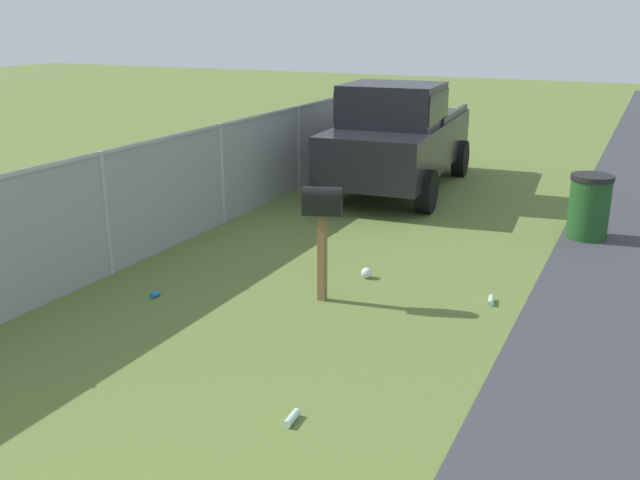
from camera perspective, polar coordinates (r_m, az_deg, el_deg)
The scene contains 8 objects.
mailbox at distance 7.99m, azimuth 0.19°, elevation 2.39°, with size 0.34×0.49×1.39m.
pickup_truck at distance 13.55m, azimuth 6.39°, elevation 8.64°, with size 4.96×2.43×2.09m.
trash_bin at distance 11.30m, azimuth 21.26°, elevation 2.59°, with size 0.63×0.63×0.99m.
fence_section at distance 10.30m, azimuth -12.21°, elevation 4.26°, with size 13.45×0.07×1.64m.
litter_can_by_mailbox at distance 8.64m, azimuth -13.43°, elevation -4.40°, with size 0.07×0.07×0.12m, color blue.
litter_bottle_near_hydrant at distance 5.98m, azimuth -2.32°, elevation -14.43°, with size 0.07×0.07×0.22m, color #B2D8BF.
litter_bag_midfield_b at distance 9.03m, azimuth 3.85°, elevation -2.71°, with size 0.14×0.14×0.14m, color silver.
litter_bottle_far_scatter at distance 8.48m, azimuth 13.90°, elevation -4.84°, with size 0.07×0.07×0.22m, color #B2D8BF.
Camera 1 is at (-0.35, -2.35, 3.22)m, focal length 38.90 mm.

